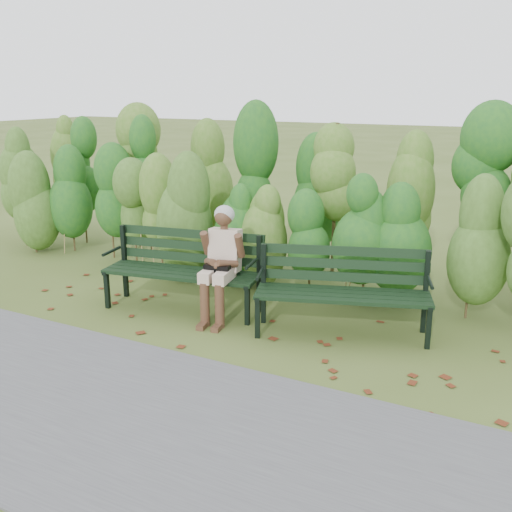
% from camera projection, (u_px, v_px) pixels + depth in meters
% --- Properties ---
extents(ground, '(80.00, 80.00, 0.00)m').
position_uv_depth(ground, '(242.00, 326.00, 6.87)').
color(ground, '#40501D').
extents(footpath, '(60.00, 2.50, 0.01)m').
position_uv_depth(footpath, '(113.00, 414.00, 5.00)').
color(footpath, '#474749').
rests_on(footpath, ground).
extents(hedge_band, '(11.04, 1.67, 2.42)m').
position_uv_depth(hedge_band, '(308.00, 193.00, 8.12)').
color(hedge_band, '#47381E').
rests_on(hedge_band, ground).
extents(leaf_litter, '(5.79, 2.15, 0.01)m').
position_uv_depth(leaf_litter, '(235.00, 329.00, 6.77)').
color(leaf_litter, '#592612').
rests_on(leaf_litter, ground).
extents(bench_left, '(1.99, 0.96, 0.96)m').
position_uv_depth(bench_left, '(185.00, 264.00, 7.33)').
color(bench_left, black).
rests_on(bench_left, ground).
extents(bench_right, '(1.98, 1.19, 0.94)m').
position_uv_depth(bench_right, '(343.00, 284.00, 6.57)').
color(bench_right, black).
rests_on(bench_right, ground).
extents(seated_woman, '(0.54, 0.79, 1.33)m').
position_uv_depth(seated_woman, '(221.00, 256.00, 6.94)').
color(seated_woman, beige).
rests_on(seated_woman, ground).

